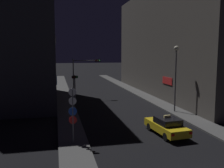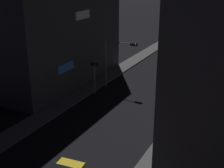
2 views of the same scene
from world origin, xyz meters
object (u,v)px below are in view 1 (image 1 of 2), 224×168
Objects in this scene: sign_pole_left at (73,112)px; traffic_light_overhead at (83,70)px; street_lamp_near_block at (176,66)px; taxi at (167,126)px; traffic_light_left_kerb at (75,83)px.

traffic_light_overhead is at bearing 81.46° from sign_pole_left.
taxi is at bearing -120.87° from street_lamp_near_block.
sign_pole_left is at bearing -94.81° from traffic_light_left_kerb.
street_lamp_near_block is at bearing -51.07° from traffic_light_overhead.
taxi is 1.16× the size of sign_pole_left.
taxi is 18.71m from traffic_light_overhead.
traffic_light_left_kerb is at bearing 112.05° from taxi.
traffic_light_overhead reaches higher than taxi.
traffic_light_overhead is 14.09m from street_lamp_near_block.
street_lamp_near_block reaches higher than traffic_light_overhead.
street_lamp_near_block is (11.58, 7.45, 2.76)m from sign_pole_left.
taxi is at bearing 4.42° from sign_pole_left.
sign_pole_left is at bearing -147.25° from street_lamp_near_block.
sign_pole_left reaches higher than taxi.
sign_pole_left is at bearing -175.58° from taxi.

